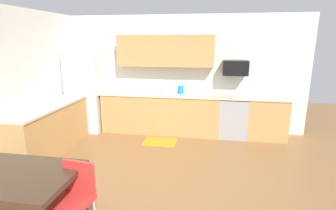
{
  "coord_description": "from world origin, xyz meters",
  "views": [
    {
      "loc": [
        0.75,
        -3.48,
        2.15
      ],
      "look_at": [
        0.0,
        1.0,
        1.0
      ],
      "focal_mm": 27.8,
      "sensor_mm": 36.0,
      "label": 1
    }
  ],
  "objects_px": {
    "chair_near_table": "(74,195)",
    "kettle": "(181,90)",
    "dining_table": "(10,179)",
    "oven_range": "(233,117)",
    "microwave": "(235,68)",
    "refrigerator": "(87,92)"
  },
  "relations": [
    {
      "from": "refrigerator",
      "to": "kettle",
      "type": "height_order",
      "value": "refrigerator"
    },
    {
      "from": "oven_range",
      "to": "microwave",
      "type": "xyz_separation_m",
      "value": [
        0.0,
        0.1,
        1.09
      ]
    },
    {
      "from": "oven_range",
      "to": "kettle",
      "type": "xyz_separation_m",
      "value": [
        -1.19,
        0.05,
        0.56
      ]
    },
    {
      "from": "refrigerator",
      "to": "microwave",
      "type": "height_order",
      "value": "refrigerator"
    },
    {
      "from": "refrigerator",
      "to": "dining_table",
      "type": "bearing_deg",
      "value": -76.69
    },
    {
      "from": "dining_table",
      "to": "oven_range",
      "type": "bearing_deg",
      "value": 53.73
    },
    {
      "from": "chair_near_table",
      "to": "kettle",
      "type": "xyz_separation_m",
      "value": [
        0.74,
        3.53,
        0.52
      ]
    },
    {
      "from": "oven_range",
      "to": "microwave",
      "type": "height_order",
      "value": "microwave"
    },
    {
      "from": "refrigerator",
      "to": "chair_near_table",
      "type": "xyz_separation_m",
      "value": [
        1.51,
        -3.4,
        -0.41
      ]
    },
    {
      "from": "microwave",
      "to": "dining_table",
      "type": "height_order",
      "value": "microwave"
    },
    {
      "from": "refrigerator",
      "to": "microwave",
      "type": "relative_size",
      "value": 3.39
    },
    {
      "from": "dining_table",
      "to": "kettle",
      "type": "bearing_deg",
      "value": 68.5
    },
    {
      "from": "kettle",
      "to": "oven_range",
      "type": "bearing_deg",
      "value": -2.4
    },
    {
      "from": "refrigerator",
      "to": "chair_near_table",
      "type": "height_order",
      "value": "refrigerator"
    },
    {
      "from": "refrigerator",
      "to": "kettle",
      "type": "bearing_deg",
      "value": 3.31
    },
    {
      "from": "microwave",
      "to": "dining_table",
      "type": "bearing_deg",
      "value": -125.52
    },
    {
      "from": "oven_range",
      "to": "microwave",
      "type": "relative_size",
      "value": 1.69
    },
    {
      "from": "oven_range",
      "to": "chair_near_table",
      "type": "height_order",
      "value": "oven_range"
    },
    {
      "from": "microwave",
      "to": "kettle",
      "type": "distance_m",
      "value": 1.3
    },
    {
      "from": "microwave",
      "to": "dining_table",
      "type": "distance_m",
      "value": 4.59
    },
    {
      "from": "microwave",
      "to": "dining_table",
      "type": "xyz_separation_m",
      "value": [
        -2.62,
        -3.67,
        -0.86
      ]
    },
    {
      "from": "dining_table",
      "to": "microwave",
      "type": "bearing_deg",
      "value": 54.48
    }
  ]
}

